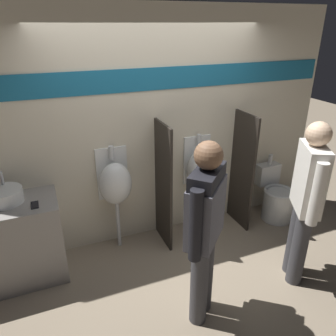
{
  "coord_description": "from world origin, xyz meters",
  "views": [
    {
      "loc": [
        -1.23,
        -2.84,
        2.51
      ],
      "look_at": [
        0.0,
        0.17,
        1.05
      ],
      "focal_mm": 35.0,
      "sensor_mm": 36.0,
      "label": 1
    }
  ],
  "objects_px": {
    "sink_basin": "(4,196)",
    "person_with_lanyard": "(306,199)",
    "cell_phone": "(35,205)",
    "urinal_near_counter": "(115,183)",
    "person_in_vest": "(205,224)",
    "toilet": "(276,199)",
    "urinal_far": "(201,169)"
  },
  "relations": [
    {
      "from": "urinal_near_counter",
      "to": "toilet",
      "type": "relative_size",
      "value": 1.47
    },
    {
      "from": "cell_phone",
      "to": "person_with_lanyard",
      "type": "height_order",
      "value": "person_with_lanyard"
    },
    {
      "from": "urinal_near_counter",
      "to": "toilet",
      "type": "distance_m",
      "value": 2.25
    },
    {
      "from": "sink_basin",
      "to": "urinal_near_counter",
      "type": "bearing_deg",
      "value": 4.91
    },
    {
      "from": "urinal_far",
      "to": "toilet",
      "type": "xyz_separation_m",
      "value": [
        1.08,
        -0.2,
        -0.55
      ]
    },
    {
      "from": "urinal_near_counter",
      "to": "toilet",
      "type": "bearing_deg",
      "value": -5.31
    },
    {
      "from": "toilet",
      "to": "person_with_lanyard",
      "type": "xyz_separation_m",
      "value": [
        -0.58,
        -1.02,
        0.66
      ]
    },
    {
      "from": "cell_phone",
      "to": "urinal_far",
      "type": "relative_size",
      "value": 0.11
    },
    {
      "from": "sink_basin",
      "to": "toilet",
      "type": "xyz_separation_m",
      "value": [
        3.28,
        -0.11,
        -0.67
      ]
    },
    {
      "from": "cell_phone",
      "to": "urinal_far",
      "type": "distance_m",
      "value": 1.95
    },
    {
      "from": "toilet",
      "to": "person_in_vest",
      "type": "distance_m",
      "value": 2.16
    },
    {
      "from": "urinal_far",
      "to": "urinal_near_counter",
      "type": "bearing_deg",
      "value": 180.0
    },
    {
      "from": "sink_basin",
      "to": "toilet",
      "type": "distance_m",
      "value": 3.35
    },
    {
      "from": "urinal_near_counter",
      "to": "person_in_vest",
      "type": "relative_size",
      "value": 0.74
    },
    {
      "from": "urinal_near_counter",
      "to": "urinal_far",
      "type": "distance_m",
      "value": 1.08
    },
    {
      "from": "urinal_far",
      "to": "person_in_vest",
      "type": "bearing_deg",
      "value": -116.24
    },
    {
      "from": "sink_basin",
      "to": "person_with_lanyard",
      "type": "relative_size",
      "value": 0.2
    },
    {
      "from": "cell_phone",
      "to": "person_in_vest",
      "type": "distance_m",
      "value": 1.66
    },
    {
      "from": "sink_basin",
      "to": "urinal_near_counter",
      "type": "height_order",
      "value": "urinal_near_counter"
    },
    {
      "from": "urinal_near_counter",
      "to": "person_in_vest",
      "type": "bearing_deg",
      "value": -71.09
    },
    {
      "from": "person_in_vest",
      "to": "person_with_lanyard",
      "type": "relative_size",
      "value": 1.0
    },
    {
      "from": "cell_phone",
      "to": "urinal_near_counter",
      "type": "distance_m",
      "value": 0.89
    },
    {
      "from": "cell_phone",
      "to": "urinal_far",
      "type": "bearing_deg",
      "value": 7.9
    },
    {
      "from": "urinal_near_counter",
      "to": "toilet",
      "type": "xyz_separation_m",
      "value": [
        2.17,
        -0.2,
        -0.55
      ]
    },
    {
      "from": "urinal_far",
      "to": "person_with_lanyard",
      "type": "distance_m",
      "value": 1.33
    },
    {
      "from": "cell_phone",
      "to": "toilet",
      "type": "bearing_deg",
      "value": 1.27
    },
    {
      "from": "person_in_vest",
      "to": "urinal_far",
      "type": "bearing_deg",
      "value": 18.91
    },
    {
      "from": "sink_basin",
      "to": "person_in_vest",
      "type": "xyz_separation_m",
      "value": [
        1.56,
        -1.2,
        0.03
      ]
    },
    {
      "from": "person_in_vest",
      "to": "person_with_lanyard",
      "type": "distance_m",
      "value": 1.14
    },
    {
      "from": "cell_phone",
      "to": "urinal_near_counter",
      "type": "bearing_deg",
      "value": 17.5
    },
    {
      "from": "toilet",
      "to": "person_in_vest",
      "type": "xyz_separation_m",
      "value": [
        -1.72,
        -1.1,
        0.71
      ]
    },
    {
      "from": "urinal_far",
      "to": "person_in_vest",
      "type": "xyz_separation_m",
      "value": [
        -0.64,
        -1.3,
        0.15
      ]
    }
  ]
}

